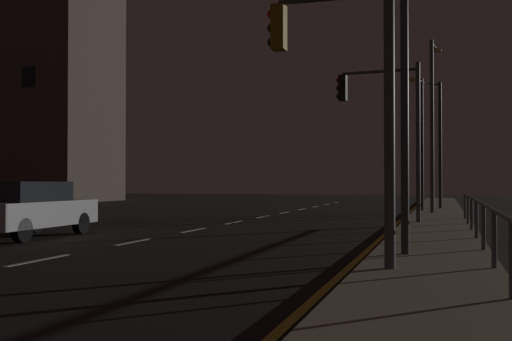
% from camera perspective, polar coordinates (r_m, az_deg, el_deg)
% --- Properties ---
extents(ground_plane, '(112.00, 112.00, 0.00)m').
position_cam_1_polar(ground_plane, '(20.72, -5.25, -5.36)').
color(ground_plane, black).
rests_on(ground_plane, ground).
extents(sidewalk_right, '(2.35, 77.00, 0.14)m').
position_cam_1_polar(sidewalk_right, '(19.23, 16.03, -5.45)').
color(sidewalk_right, gray).
rests_on(sidewalk_right, ground).
extents(lane_markings_center, '(0.14, 50.00, 0.01)m').
position_cam_1_polar(lane_markings_center, '(24.00, -2.12, -4.76)').
color(lane_markings_center, silver).
rests_on(lane_markings_center, ground).
extents(lane_edge_line, '(0.14, 53.00, 0.01)m').
position_cam_1_polar(lane_edge_line, '(24.28, 12.78, -4.69)').
color(lane_edge_line, gold).
rests_on(lane_edge_line, ground).
extents(car, '(1.90, 4.43, 1.57)m').
position_cam_1_polar(car, '(18.74, -20.09, -3.24)').
color(car, silver).
rests_on(car, ground).
extents(traffic_light_near_left, '(2.92, 0.35, 5.46)m').
position_cam_1_polar(traffic_light_near_left, '(13.05, 8.07, 9.39)').
color(traffic_light_near_left, '#38383D').
rests_on(traffic_light_near_left, sidewalk_right).
extents(traffic_light_overhead_east, '(3.03, 0.49, 5.67)m').
position_cam_1_polar(traffic_light_overhead_east, '(23.13, 11.51, 5.21)').
color(traffic_light_overhead_east, '#4C4C51').
rests_on(traffic_light_overhead_east, sidewalk_right).
extents(street_lamp_mid_block, '(1.38, 1.59, 6.82)m').
position_cam_1_polar(street_lamp_mid_block, '(34.92, 16.09, 3.45)').
color(street_lamp_mid_block, '#2D3033').
rests_on(street_lamp_mid_block, sidewalk_right).
extents(street_lamp_median, '(0.79, 1.59, 6.55)m').
position_cam_1_polar(street_lamp_median, '(31.76, 14.70, 3.59)').
color(street_lamp_median, '#2D3033').
rests_on(street_lamp_median, sidewalk_right).
extents(street_lamp_corner, '(0.56, 1.50, 8.02)m').
position_cam_1_polar(street_lamp_corner, '(30.43, 15.79, 5.23)').
color(street_lamp_corner, '#4C4C51').
rests_on(street_lamp_corner, sidewalk_right).
extents(barrier_fence, '(0.09, 25.73, 0.98)m').
position_cam_1_polar(barrier_fence, '(12.54, 20.39, -4.13)').
color(barrier_fence, '#59595E').
rests_on(barrier_fence, sidewalk_right).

